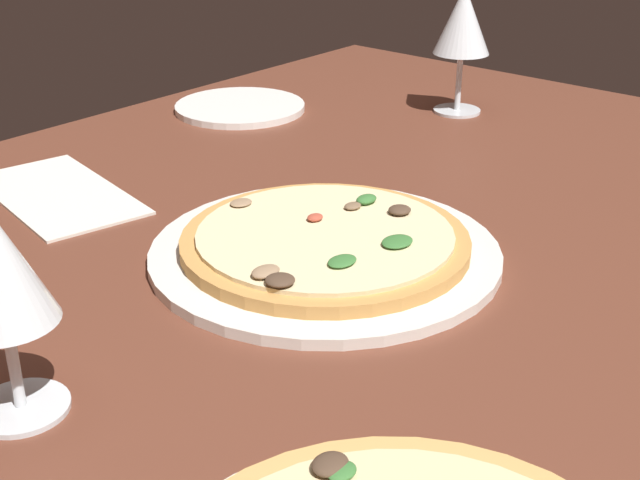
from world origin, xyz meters
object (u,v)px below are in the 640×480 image
object	(u,v)px
paper_menu	(58,194)
wine_glass_far	(463,24)
pizza_main	(325,247)
side_plate	(240,107)

from	to	relation	value
paper_menu	wine_glass_far	bearing A→B (deg)	175.26
pizza_main	wine_glass_far	size ratio (longest dim) A/B	1.87
wine_glass_far	paper_menu	xyz separation A→B (cm)	(53.72, -15.80, -11.92)
pizza_main	paper_menu	xyz separation A→B (cm)	(6.87, -31.46, -1.01)
pizza_main	side_plate	world-z (taller)	pizza_main
paper_menu	side_plate	bearing A→B (deg)	-156.11
pizza_main	paper_menu	distance (cm)	32.22
side_plate	wine_glass_far	bearing A→B (deg)	128.89
wine_glass_far	paper_menu	world-z (taller)	wine_glass_far
wine_glass_far	side_plate	world-z (taller)	wine_glass_far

